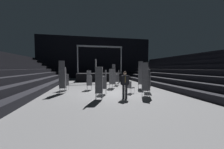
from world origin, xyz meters
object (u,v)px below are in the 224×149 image
object	(u,v)px
chair_stack_mid_right	(117,78)
chair_stack_rear_centre	(147,79)
chair_stack_mid_left	(62,77)
chair_stack_front_left	(103,82)
chair_stack_aisle_left	(89,80)
chair_stack_aisle_right	(141,75)
chair_stack_rear_right	(99,79)
loose_chair_near_man	(130,86)
chair_stack_mid_centre	(65,79)
man_with_tie	(125,83)
chair_stack_rear_left	(112,76)
chair_stack_front_right	(146,79)
stage_riser	(99,76)

from	to	relation	value
chair_stack_mid_right	chair_stack_rear_centre	distance (m)	4.49
chair_stack_mid_left	chair_stack_front_left	bearing A→B (deg)	-15.15
chair_stack_front_left	chair_stack_aisle_left	distance (m)	2.23
chair_stack_aisle_right	chair_stack_rear_right	bearing A→B (deg)	-114.38
chair_stack_aisle_left	chair_stack_rear_centre	bearing A→B (deg)	150.62
chair_stack_rear_right	loose_chair_near_man	xyz separation A→B (m)	(2.49, 1.35, -0.70)
chair_stack_mid_centre	chair_stack_rear_centre	size ratio (longest dim) A/B	0.92
man_with_tie	chair_stack_rear_left	world-z (taller)	chair_stack_rear_left
chair_stack_front_left	chair_stack_front_right	size ratio (longest dim) A/B	0.78
chair_stack_front_left	chair_stack_front_right	bearing A→B (deg)	-116.74
chair_stack_mid_right	chair_stack_rear_left	xyz separation A→B (m)	(-0.90, -1.70, 0.29)
chair_stack_aisle_right	chair_stack_aisle_left	bearing A→B (deg)	-154.72
chair_stack_front_right	stage_riser	bearing A→B (deg)	149.11
chair_stack_aisle_right	chair_stack_rear_centre	bearing A→B (deg)	-69.82
chair_stack_mid_centre	loose_chair_near_man	world-z (taller)	chair_stack_mid_centre
chair_stack_mid_left	loose_chair_near_man	bearing A→B (deg)	-10.57
chair_stack_mid_left	chair_stack_mid_centre	size ratio (longest dim) A/B	1.32
chair_stack_mid_left	chair_stack_aisle_left	bearing A→B (deg)	29.89
chair_stack_rear_centre	chair_stack_rear_left	bearing A→B (deg)	-35.74
chair_stack_mid_centre	chair_stack_rear_right	bearing A→B (deg)	90.02
stage_riser	chair_stack_aisle_left	size ratio (longest dim) A/B	3.90
chair_stack_front_left	chair_stack_rear_right	world-z (taller)	chair_stack_rear_right
man_with_tie	chair_stack_aisle_right	distance (m)	4.30
chair_stack_rear_centre	loose_chair_near_man	xyz separation A→B (m)	(-1.52, -0.22, -0.49)
chair_stack_front_right	chair_stack_rear_right	distance (m)	3.26
chair_stack_mid_left	chair_stack_rear_centre	distance (m)	6.63
man_with_tie	chair_stack_mid_centre	xyz separation A→B (m)	(-4.23, 3.83, -0.04)
chair_stack_front_right	chair_stack_rear_right	bearing A→B (deg)	-127.68
chair_stack_mid_right	chair_stack_aisle_right	world-z (taller)	chair_stack_aisle_right
chair_stack_mid_centre	chair_stack_aisle_left	size ratio (longest dim) A/B	1.10
chair_stack_rear_right	chair_stack_rear_centre	xyz separation A→B (m)	(4.00, 1.57, -0.21)
chair_stack_aisle_left	chair_stack_rear_left	bearing A→B (deg)	-170.64
chair_stack_rear_centre	chair_stack_aisle_left	size ratio (longest dim) A/B	1.20
chair_stack_front_left	chair_stack_rear_centre	size ratio (longest dim) A/B	0.88
chair_stack_rear_left	stage_riser	bearing A→B (deg)	-26.17
chair_stack_front_right	chair_stack_aisle_left	size ratio (longest dim) A/B	1.35
chair_stack_aisle_left	chair_stack_aisle_right	distance (m)	4.81
stage_riser	loose_chair_near_man	xyz separation A→B (m)	(1.42, -9.72, -0.12)
stage_riser	chair_stack_mid_centre	distance (m)	8.22
loose_chair_near_man	chair_stack_rear_right	bearing A→B (deg)	-96.10
man_with_tie	chair_stack_aisle_right	xyz separation A→B (m)	(2.61, 3.41, 0.30)
chair_stack_front_right	chair_stack_mid_left	world-z (taller)	chair_stack_mid_left
loose_chair_near_man	chair_stack_rear_left	bearing A→B (deg)	161.97
loose_chair_near_man	chair_stack_aisle_right	bearing A→B (deg)	103.56
chair_stack_front_left	chair_stack_rear_right	bearing A→B (deg)	160.55
chair_stack_rear_centre	loose_chair_near_man	bearing A→B (deg)	19.87
chair_stack_front_right	chair_stack_aisle_left	xyz separation A→B (m)	(-3.80, 3.24, -0.29)
chair_stack_front_left	chair_stack_aisle_left	bearing A→B (deg)	24.20
man_with_tie	chair_stack_rear_centre	size ratio (longest dim) A/B	0.85
chair_stack_aisle_left	loose_chair_near_man	bearing A→B (deg)	138.35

